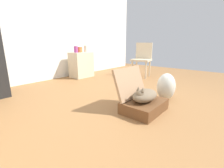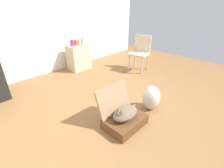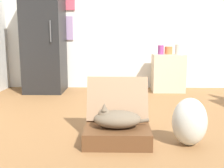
{
  "view_description": "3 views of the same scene",
  "coord_description": "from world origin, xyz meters",
  "px_view_note": "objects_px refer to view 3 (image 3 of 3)",
  "views": [
    {
      "loc": [
        -2.1,
        -1.56,
        0.91
      ],
      "look_at": [
        -0.4,
        -0.12,
        0.33
      ],
      "focal_mm": 25.23,
      "sensor_mm": 36.0,
      "label": 1
    },
    {
      "loc": [
        -1.79,
        -1.8,
        1.69
      ],
      "look_at": [
        -0.06,
        -0.11,
        0.46
      ],
      "focal_mm": 25.8,
      "sensor_mm": 36.0,
      "label": 2
    },
    {
      "loc": [
        -0.28,
        -3.0,
        0.98
      ],
      "look_at": [
        -0.34,
        -0.3,
        0.51
      ],
      "focal_mm": 43.35,
      "sensor_mm": 36.0,
      "label": 3
    }
  ],
  "objects_px": {
    "vase_tall": "(161,50)",
    "vase_short": "(177,49)",
    "suitcase_base": "(117,135)",
    "side_table": "(168,73)",
    "plastic_bag_white": "(190,122)",
    "refrigerator": "(44,37)",
    "cat": "(116,119)",
    "vase_round": "(168,50)"
  },
  "relations": [
    {
      "from": "suitcase_base",
      "to": "vase_short",
      "type": "bearing_deg",
      "value": 66.45
    },
    {
      "from": "side_table",
      "to": "vase_round",
      "type": "bearing_deg",
      "value": 90.0
    },
    {
      "from": "suitcase_base",
      "to": "vase_tall",
      "type": "relative_size",
      "value": 3.77
    },
    {
      "from": "side_table",
      "to": "vase_short",
      "type": "bearing_deg",
      "value": -14.31
    },
    {
      "from": "plastic_bag_white",
      "to": "suitcase_base",
      "type": "bearing_deg",
      "value": 177.13
    },
    {
      "from": "suitcase_base",
      "to": "side_table",
      "type": "relative_size",
      "value": 0.91
    },
    {
      "from": "vase_short",
      "to": "vase_round",
      "type": "height_order",
      "value": "vase_short"
    },
    {
      "from": "cat",
      "to": "plastic_bag_white",
      "type": "relative_size",
      "value": 1.18
    },
    {
      "from": "cat",
      "to": "vase_tall",
      "type": "bearing_deg",
      "value": 72.46
    },
    {
      "from": "suitcase_base",
      "to": "vase_tall",
      "type": "xyz_separation_m",
      "value": [
        0.77,
        2.46,
        0.67
      ]
    },
    {
      "from": "suitcase_base",
      "to": "vase_tall",
      "type": "bearing_deg",
      "value": 72.65
    },
    {
      "from": "suitcase_base",
      "to": "vase_short",
      "type": "xyz_separation_m",
      "value": [
        1.05,
        2.41,
        0.68
      ]
    },
    {
      "from": "side_table",
      "to": "vase_tall",
      "type": "xyz_separation_m",
      "value": [
        -0.14,
        0.02,
        0.42
      ]
    },
    {
      "from": "vase_tall",
      "to": "vase_round",
      "type": "distance_m",
      "value": 0.14
    },
    {
      "from": "side_table",
      "to": "vase_round",
      "type": "distance_m",
      "value": 0.41
    },
    {
      "from": "side_table",
      "to": "vase_tall",
      "type": "distance_m",
      "value": 0.44
    },
    {
      "from": "plastic_bag_white",
      "to": "side_table",
      "type": "bearing_deg",
      "value": 84.13
    },
    {
      "from": "vase_tall",
      "to": "suitcase_base",
      "type": "bearing_deg",
      "value": -107.35
    },
    {
      "from": "suitcase_base",
      "to": "vase_tall",
      "type": "height_order",
      "value": "vase_tall"
    },
    {
      "from": "side_table",
      "to": "vase_tall",
      "type": "relative_size",
      "value": 4.12
    },
    {
      "from": "cat",
      "to": "vase_short",
      "type": "relative_size",
      "value": 2.91
    },
    {
      "from": "cat",
      "to": "vase_round",
      "type": "distance_m",
      "value": 2.69
    },
    {
      "from": "cat",
      "to": "side_table",
      "type": "xyz_separation_m",
      "value": [
        0.92,
        2.45,
        0.1
      ]
    },
    {
      "from": "suitcase_base",
      "to": "side_table",
      "type": "xyz_separation_m",
      "value": [
        0.91,
        2.45,
        0.26
      ]
    },
    {
      "from": "vase_tall",
      "to": "refrigerator",
      "type": "bearing_deg",
      "value": -178.19
    },
    {
      "from": "cat",
      "to": "vase_tall",
      "type": "distance_m",
      "value": 2.64
    },
    {
      "from": "cat",
      "to": "vase_short",
      "type": "bearing_deg",
      "value": 66.26
    },
    {
      "from": "vase_tall",
      "to": "vase_short",
      "type": "bearing_deg",
      "value": -10.3
    },
    {
      "from": "cat",
      "to": "vase_tall",
      "type": "relative_size",
      "value": 3.2
    },
    {
      "from": "cat",
      "to": "side_table",
      "type": "bearing_deg",
      "value": 69.41
    },
    {
      "from": "side_table",
      "to": "vase_short",
      "type": "xyz_separation_m",
      "value": [
        0.14,
        -0.04,
        0.42
      ]
    },
    {
      "from": "vase_round",
      "to": "suitcase_base",
      "type": "bearing_deg",
      "value": -110.17
    },
    {
      "from": "suitcase_base",
      "to": "side_table",
      "type": "bearing_deg",
      "value": 69.6
    },
    {
      "from": "cat",
      "to": "vase_round",
      "type": "height_order",
      "value": "vase_round"
    },
    {
      "from": "plastic_bag_white",
      "to": "refrigerator",
      "type": "height_order",
      "value": "refrigerator"
    },
    {
      "from": "plastic_bag_white",
      "to": "refrigerator",
      "type": "distance_m",
      "value": 3.21
    },
    {
      "from": "cat",
      "to": "vase_short",
      "type": "height_order",
      "value": "vase_short"
    },
    {
      "from": "plastic_bag_white",
      "to": "side_table",
      "type": "distance_m",
      "value": 2.5
    },
    {
      "from": "vase_short",
      "to": "vase_round",
      "type": "xyz_separation_m",
      "value": [
        -0.14,
        0.07,
        -0.02
      ]
    },
    {
      "from": "refrigerator",
      "to": "side_table",
      "type": "distance_m",
      "value": 2.3
    },
    {
      "from": "refrigerator",
      "to": "vase_tall",
      "type": "bearing_deg",
      "value": 1.81
    },
    {
      "from": "side_table",
      "to": "cat",
      "type": "bearing_deg",
      "value": -110.59
    }
  ]
}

